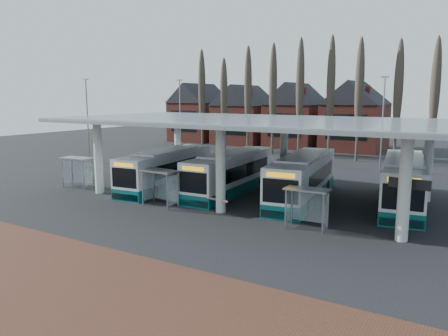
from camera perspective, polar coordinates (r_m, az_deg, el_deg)
The scene contains 17 objects.
ground at distance 28.97m, azimuth -3.03°, elevation -6.86°, with size 140.00×140.00×0.00m, color black.
brick_strip at distance 20.75m, azimuth -22.54°, elevation -14.26°, with size 70.00×10.00×0.03m, color #4E2C1F.
station_canopy at distance 34.82m, azimuth 4.31°, elevation 5.37°, with size 32.00×16.00×6.34m.
poplar_row at distance 58.16m, azimuth 15.68°, elevation 9.69°, with size 45.10×1.10×14.50m.
townhouse_row at distance 74.03m, azimuth 6.01°, elevation 7.63°, with size 36.80×10.30×12.25m.
lamp_post_a at distance 56.26m, azimuth -5.75°, elevation 6.50°, with size 0.80×0.16×10.17m.
lamp_post_b at distance 50.03m, azimuth 20.00°, elevation 5.64°, with size 0.80×0.16×10.17m.
lamp_post_d at distance 55.78m, azimuth -17.39°, elevation 6.10°, with size 0.80×0.16×10.17m.
bus_0 at distance 39.40m, azimuth -7.39°, elevation -0.19°, with size 3.89×12.45×3.40m.
bus_1 at distance 37.10m, azimuth 0.94°, elevation -0.68°, with size 3.46×12.53×3.44m.
bus_2 at distance 34.86m, azimuth 10.26°, elevation -1.38°, with size 4.50×13.10×3.57m.
bus_3 at distance 35.23m, azimuth 22.34°, elevation -1.81°, with size 4.70×13.20×3.59m.
shelter_0 at distance 41.16m, azimuth -18.47°, elevation 0.31°, with size 3.04×1.74×2.69m.
shelter_1 at distance 32.69m, azimuth -8.18°, elevation -1.51°, with size 3.04×1.71×2.71m.
shelter_2 at distance 27.37m, azimuth 10.88°, elevation -4.01°, with size 2.77×1.47×2.52m.
info_sign_0 at distance 26.98m, azimuth 23.01°, elevation -2.47°, with size 2.32×0.39×3.46m.
barrier at distance 30.85m, azimuth -0.92°, elevation -4.25°, with size 2.11×0.76×1.06m.
Camera 1 is at (15.63, -23.02, 8.07)m, focal length 35.00 mm.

